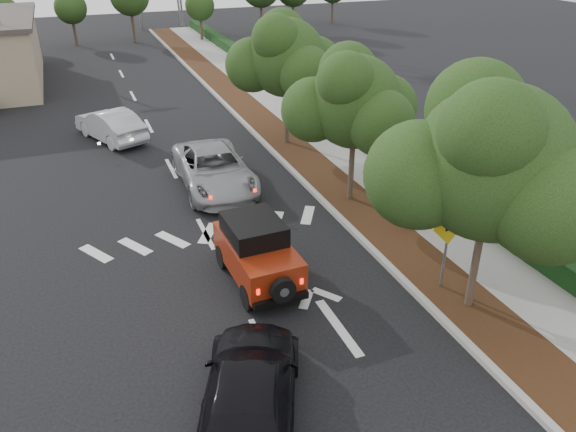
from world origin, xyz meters
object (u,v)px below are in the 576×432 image
red_jeep (255,250)px  speed_hump_sign (449,235)px  silver_suv_ahead (214,169)px  black_suv_oncoming (250,392)px

red_jeep → speed_hump_sign: 5.32m
silver_suv_ahead → red_jeep: bearing=-93.2°
red_jeep → speed_hump_sign: bearing=-30.0°
red_jeep → speed_hump_sign: speed_hump_sign is taller
red_jeep → black_suv_oncoming: red_jeep is taller
black_suv_oncoming → red_jeep: bearing=-86.6°
red_jeep → black_suv_oncoming: 5.23m
black_suv_oncoming → silver_suv_ahead: bearing=-78.0°
red_jeep → silver_suv_ahead: bearing=83.5°
black_suv_oncoming → speed_hump_sign: (6.40, 2.46, 1.07)m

